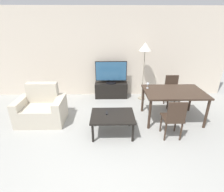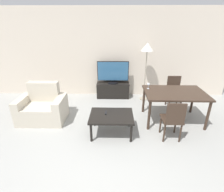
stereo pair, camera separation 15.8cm
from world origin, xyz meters
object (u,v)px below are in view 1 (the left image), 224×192
(coffee_table, at_px, (113,117))
(dining_chair_near, at_px, (174,117))
(wine_glass_left, at_px, (148,84))
(dining_chair_far, at_px, (172,89))
(remote_primary, at_px, (107,113))
(floor_lamp, at_px, (145,50))
(dining_table, at_px, (174,94))
(tv_stand, at_px, (111,90))
(armchair, at_px, (42,109))
(tv, at_px, (111,72))

(coffee_table, xyz_separation_m, dining_chair_near, (1.24, -0.19, 0.09))
(coffee_table, relative_size, wine_glass_left, 6.32)
(dining_chair_far, height_order, remote_primary, dining_chair_far)
(floor_lamp, relative_size, wine_glass_left, 11.88)
(dining_table, xyz_separation_m, dining_chair_near, (-0.25, -0.79, -0.18))
(tv_stand, bearing_deg, floor_lamp, -8.63)
(armchair, relative_size, dining_chair_near, 1.25)
(dining_table, xyz_separation_m, remote_primary, (-1.61, -0.50, -0.21))
(tv_stand, distance_m, remote_primary, 1.94)
(dining_table, xyz_separation_m, floor_lamp, (-0.51, 1.27, 0.85))
(armchair, relative_size, coffee_table, 1.20)
(armchair, distance_m, coffee_table, 1.80)
(coffee_table, bearing_deg, tv_stand, 90.03)
(dining_chair_near, bearing_deg, floor_lamp, 97.26)
(tv, relative_size, dining_chair_far, 1.10)
(dining_table, relative_size, dining_chair_near, 1.61)
(coffee_table, bearing_deg, wine_glass_left, 42.17)
(wine_glass_left, bearing_deg, tv_stand, 126.40)
(remote_primary, bearing_deg, dining_chair_near, -11.73)
(floor_lamp, bearing_deg, wine_glass_left, -94.74)
(coffee_table, relative_size, dining_table, 0.65)
(tv, xyz_separation_m, coffee_table, (0.00, -2.01, -0.42))
(tv_stand, bearing_deg, dining_chair_near, -60.65)
(armchair, bearing_deg, coffee_table, -18.03)
(coffee_table, xyz_separation_m, dining_chair_far, (1.73, 1.38, 0.09))
(tv_stand, bearing_deg, remote_primary, -93.64)
(armchair, bearing_deg, tv_stand, 40.34)
(dining_table, bearing_deg, floor_lamp, 111.87)
(tv_stand, distance_m, coffee_table, 2.02)
(tv, height_order, dining_chair_near, tv)
(tv_stand, bearing_deg, dining_chair_far, -20.00)
(remote_primary, bearing_deg, dining_table, 17.38)
(dining_chair_near, bearing_deg, coffee_table, 171.18)
(dining_table, bearing_deg, dining_chair_far, 72.52)
(tv_stand, xyz_separation_m, tv, (0.00, -0.00, 0.59))
(tv, xyz_separation_m, dining_table, (1.48, -1.41, -0.15))
(tv, bearing_deg, dining_chair_far, -19.93)
(armchair, bearing_deg, remote_primary, -16.37)
(armchair, distance_m, dining_table, 3.22)
(dining_chair_far, height_order, floor_lamp, floor_lamp)
(tv, relative_size, dining_table, 0.69)
(dining_table, relative_size, remote_primary, 9.42)
(tv_stand, height_order, floor_lamp, floor_lamp)
(armchair, relative_size, floor_lamp, 0.64)
(remote_primary, distance_m, wine_glass_left, 1.30)
(coffee_table, height_order, dining_chair_far, dining_chair_far)
(armchair, height_order, dining_chair_far, armchair)
(tv, relative_size, remote_primary, 6.46)
(dining_table, distance_m, floor_lamp, 1.61)
(coffee_table, xyz_separation_m, dining_table, (1.48, 0.59, 0.27))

